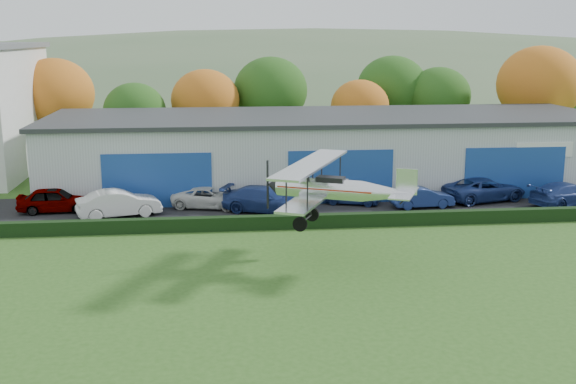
{
  "coord_description": "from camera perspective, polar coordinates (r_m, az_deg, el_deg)",
  "views": [
    {
      "loc": [
        -3.27,
        -22.77,
        10.97
      ],
      "look_at": [
        0.44,
        12.07,
        3.11
      ],
      "focal_mm": 43.57,
      "sensor_mm": 36.0,
      "label": 1
    }
  ],
  "objects": [
    {
      "name": "car_4",
      "position": [
        46.41,
        5.12,
        -0.17
      ],
      "size": [
        4.19,
        2.78,
        1.33
      ],
      "primitive_type": "imported",
      "rotation": [
        0.0,
        0.0,
        1.23
      ],
      "color": "navy",
      "rests_on": "apron"
    },
    {
      "name": "car_0",
      "position": [
        46.5,
        -18.48,
        -0.6
      ],
      "size": [
        4.69,
        2.08,
        1.57
      ],
      "primitive_type": "imported",
      "rotation": [
        0.0,
        0.0,
        1.62
      ],
      "color": "gray",
      "rests_on": "apron"
    },
    {
      "name": "car_5",
      "position": [
        46.12,
        10.9,
        -0.43
      ],
      "size": [
        4.17,
        1.81,
        1.34
      ],
      "primitive_type": "imported",
      "rotation": [
        0.0,
        0.0,
        1.67
      ],
      "color": "navy",
      "rests_on": "apron"
    },
    {
      "name": "apron",
      "position": [
        45.55,
        2.02,
        -1.26
      ],
      "size": [
        48.0,
        9.0,
        0.05
      ],
      "primitive_type": "cube",
      "color": "black",
      "rests_on": "ground"
    },
    {
      "name": "car_2",
      "position": [
        45.51,
        -6.44,
        -0.45
      ],
      "size": [
        5.18,
        3.27,
        1.33
      ],
      "primitive_type": "imported",
      "rotation": [
        0.0,
        0.0,
        1.34
      ],
      "color": "silver",
      "rests_on": "apron"
    },
    {
      "name": "biplane",
      "position": [
        33.76,
        3.65,
        0.41
      ],
      "size": [
        7.65,
        8.29,
        3.19
      ],
      "rotation": [
        0.0,
        0.0,
        -0.43
      ],
      "color": "silver"
    },
    {
      "name": "hangar",
      "position": [
        52.09,
        3.15,
        3.45
      ],
      "size": [
        40.6,
        12.6,
        5.3
      ],
      "color": "#B2B7BC",
      "rests_on": "ground"
    },
    {
      "name": "car_6",
      "position": [
        48.97,
        15.74,
        0.22
      ],
      "size": [
        6.1,
        3.95,
        1.56
      ],
      "primitive_type": "imported",
      "rotation": [
        0.0,
        0.0,
        1.83
      ],
      "color": "navy",
      "rests_on": "apron"
    },
    {
      "name": "car_1",
      "position": [
        44.19,
        -13.64,
        -0.91
      ],
      "size": [
        5.36,
        3.17,
        1.67
      ],
      "primitive_type": "imported",
      "rotation": [
        0.0,
        0.0,
        1.87
      ],
      "color": "silver",
      "rests_on": "apron"
    },
    {
      "name": "hedge",
      "position": [
        40.86,
        2.97,
        -2.36
      ],
      "size": [
        46.0,
        0.6,
        0.8
      ],
      "primitive_type": "cube",
      "color": "black",
      "rests_on": "ground"
    },
    {
      "name": "distant_hills",
      "position": [
        164.54,
        -6.4,
        4.18
      ],
      "size": [
        430.0,
        196.0,
        56.0
      ],
      "color": "#4C6642",
      "rests_on": "ground"
    },
    {
      "name": "ground",
      "position": [
        25.49,
        1.94,
        -12.85
      ],
      "size": [
        300.0,
        300.0,
        0.0
      ],
      "primitive_type": "plane",
      "color": "#2E571B",
      "rests_on": "ground"
    },
    {
      "name": "tree_belt",
      "position": [
        63.75,
        -2.36,
        7.82
      ],
      "size": [
        75.7,
        13.22,
        10.12
      ],
      "color": "#3D2614",
      "rests_on": "ground"
    },
    {
      "name": "car_7",
      "position": [
        49.23,
        21.8,
        -0.16
      ],
      "size": [
        5.75,
        3.83,
        1.55
      ],
      "primitive_type": "imported",
      "rotation": [
        0.0,
        0.0,
        1.91
      ],
      "color": "navy",
      "rests_on": "apron"
    },
    {
      "name": "car_3",
      "position": [
        44.14,
        -1.87,
        -0.61
      ],
      "size": [
        5.94,
        4.05,
        1.6
      ],
      "primitive_type": "imported",
      "rotation": [
        0.0,
        0.0,
        1.21
      ],
      "color": "navy",
      "rests_on": "apron"
    }
  ]
}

